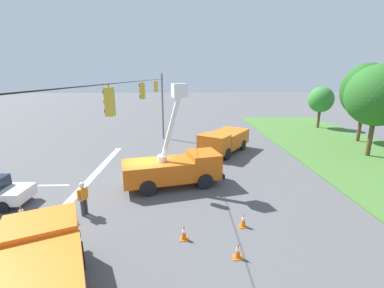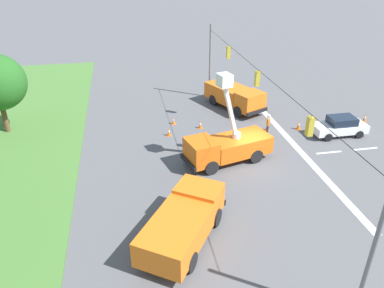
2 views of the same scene
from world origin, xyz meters
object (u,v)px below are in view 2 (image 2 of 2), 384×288
utility_truck_support_far (184,222)px  traffic_cone_lane_edge_a (299,125)px  sedan_white (340,126)px  traffic_cone_mid_right (173,121)px  utility_truck_bucket_lift (226,145)px  utility_truck_support_near (235,96)px  traffic_cone_foreground_left (169,132)px  traffic_cone_foreground_right (200,125)px  traffic_cone_mid_left (267,127)px  traffic_cone_near_bucket (365,118)px  road_worker (268,123)px

utility_truck_support_far → traffic_cone_lane_edge_a: size_ratio=8.07×
sedan_white → traffic_cone_mid_right: 13.61m
utility_truck_bucket_lift → utility_truck_support_near: size_ratio=0.99×
sedan_white → traffic_cone_foreground_left: size_ratio=6.26×
utility_truck_support_near → traffic_cone_lane_edge_a: 6.81m
traffic_cone_foreground_right → traffic_cone_lane_edge_a: (-1.78, -7.98, 0.08)m
utility_truck_bucket_lift → traffic_cone_foreground_left: utility_truck_bucket_lift is taller
utility_truck_bucket_lift → traffic_cone_foreground_right: size_ratio=9.83×
utility_truck_bucket_lift → traffic_cone_foreground_left: (4.80, 3.41, -0.98)m
utility_truck_bucket_lift → traffic_cone_foreground_right: bearing=6.2°
utility_truck_bucket_lift → utility_truck_support_far: (-7.34, 4.25, -0.13)m
sedan_white → traffic_cone_mid_left: size_ratio=7.19×
utility_truck_bucket_lift → traffic_cone_foreground_right: (5.72, 0.63, -0.99)m
traffic_cone_foreground_left → traffic_cone_lane_edge_a: traffic_cone_lane_edge_a is taller
utility_truck_support_far → traffic_cone_foreground_right: size_ratio=9.71×
traffic_cone_mid_left → sedan_white: bearing=-109.5°
utility_truck_support_near → traffic_cone_mid_left: size_ratio=11.13×
traffic_cone_near_bucket → traffic_cone_mid_right: bearing=80.5°
traffic_cone_mid_left → traffic_cone_near_bucket: traffic_cone_near_bucket is taller
traffic_cone_foreground_left → traffic_cone_mid_left: traffic_cone_foreground_left is taller
utility_truck_support_near → road_worker: utility_truck_support_near is taller
utility_truck_support_near → traffic_cone_foreground_right: bearing=132.6°
traffic_cone_foreground_right → sedan_white: bearing=-107.3°
road_worker → traffic_cone_foreground_left: bearing=80.8°
utility_truck_support_near → traffic_cone_foreground_left: bearing=124.2°
utility_truck_support_far → traffic_cone_foreground_left: bearing=-4.0°
utility_truck_bucket_lift → traffic_cone_near_bucket: (4.21, -13.58, -0.92)m
sedan_white → utility_truck_bucket_lift: bearing=103.3°
traffic_cone_mid_right → traffic_cone_mid_left: bearing=-109.7°
traffic_cone_near_bucket → traffic_cone_foreground_left: bearing=88.0°
utility_truck_support_far → traffic_cone_lane_edge_a: bearing=-45.8°
sedan_white → road_worker: road_worker is taller
traffic_cone_foreground_left → traffic_cone_foreground_right: 2.93m
road_worker → traffic_cone_near_bucket: bearing=-85.7°
utility_truck_support_far → traffic_cone_foreground_right: utility_truck_support_far is taller
utility_truck_support_far → traffic_cone_mid_right: utility_truck_support_far is taller
utility_truck_support_near → traffic_cone_mid_left: (-5.15, -1.29, -0.94)m
traffic_cone_foreground_right → utility_truck_support_far: bearing=164.5°
sedan_white → traffic_cone_mid_left: (1.90, 5.38, -0.51)m
utility_truck_support_far → traffic_cone_mid_left: bearing=-37.6°
utility_truck_support_far → utility_truck_bucket_lift: bearing=-30.1°
utility_truck_support_near → utility_truck_support_far: (-16.78, 7.68, -0.04)m
sedan_white → traffic_cone_foreground_right: (3.34, 10.72, -0.46)m
traffic_cone_foreground_left → traffic_cone_foreground_right: size_ratio=1.02×
utility_truck_support_near → road_worker: bearing=-170.1°
utility_truck_bucket_lift → traffic_cone_lane_edge_a: utility_truck_bucket_lift is taller
traffic_cone_foreground_left → traffic_cone_mid_right: (2.15, -0.68, -0.02)m
traffic_cone_foreground_left → traffic_cone_lane_edge_a: size_ratio=0.85×
utility_truck_bucket_lift → traffic_cone_mid_left: bearing=-47.7°
utility_truck_support_far → traffic_cone_mid_left: 14.71m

